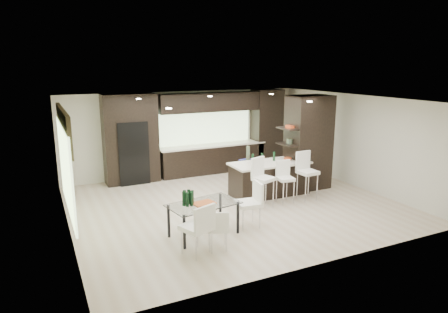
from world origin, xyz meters
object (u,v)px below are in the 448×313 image
stool_mid (285,186)px  stool_right (307,181)px  bench (257,180)px  kitchen_island (269,178)px  chair_end (248,207)px  chair_far (197,231)px  chair_near (217,230)px  floor_vase (248,168)px  dining_table (204,219)px  stool_left (263,188)px

stool_mid → stool_right: (0.68, -0.03, 0.07)m
stool_right → bench: stool_right is taller
kitchen_island → stool_right: (0.68, -0.81, 0.06)m
chair_end → chair_far: bearing=122.6°
kitchen_island → stool_mid: bearing=-89.6°
chair_near → stool_mid: bearing=52.7°
kitchen_island → chair_near: size_ratio=2.91×
floor_vase → kitchen_island: bearing=-60.2°
stool_right → floor_vase: 1.75m
dining_table → bench: bearing=31.7°
kitchen_island → stool_mid: size_ratio=2.45×
floor_vase → dining_table: bearing=-135.0°
dining_table → stool_mid: bearing=10.2°
bench → chair_near: 4.02m
dining_table → stool_left: bearing=15.4°
bench → chair_end: (-1.59, -2.32, 0.21)m
stool_left → bench: 1.54m
stool_right → stool_left: bearing=176.1°
dining_table → chair_far: chair_far is taller
stool_left → bench: stool_left is taller
stool_right → chair_end: bearing=-161.7°
stool_mid → chair_end: bearing=-140.8°
stool_mid → stool_right: bearing=5.9°
kitchen_island → dining_table: size_ratio=1.50×
stool_mid → chair_end: (-1.63, -0.96, 0.02)m
chair_far → stool_right: bearing=2.7°
bench → chair_end: chair_end is taller
kitchen_island → stool_left: (-0.68, -0.80, 0.05)m
stool_right → dining_table: 3.51m
bench → stool_mid: bearing=-96.3°
kitchen_island → stool_left: 1.05m
stool_mid → chair_near: size_ratio=1.19×
chair_near → stool_left: bearing=60.0°
kitchen_island → stool_left: bearing=-129.8°
stool_mid → chair_end: size_ratio=0.96×
bench → floor_vase: bearing=166.9°
dining_table → chair_near: bearing=-99.4°
stool_right → stool_mid: bearing=173.6°
stool_left → chair_end: bearing=-154.2°
kitchen_island → bench: 0.62m
floor_vase → chair_near: bearing=-127.7°
floor_vase → chair_far: 4.19m
stool_right → chair_far: stool_right is taller
stool_right → chair_near: (-3.38, -1.63, -0.14)m
bench → chair_near: chair_near is taller
floor_vase → chair_end: floor_vase is taller
kitchen_island → chair_far: bearing=-141.4°
stool_left → kitchen_island: bearing=31.1°
kitchen_island → stool_mid: (0.00, -0.77, -0.01)m
stool_left → stool_mid: (0.68, 0.03, -0.06)m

